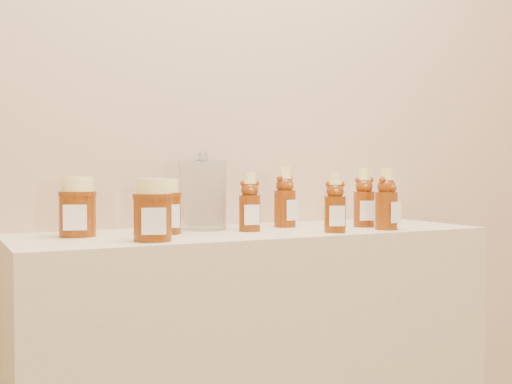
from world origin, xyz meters
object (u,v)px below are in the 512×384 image
bear_bottle_front_left (335,199)px  honey_jar_left (77,207)px  bear_bottle_back_left (250,198)px  glass_canister (203,192)px

bear_bottle_front_left → honey_jar_left: size_ratio=1.20×
bear_bottle_back_left → bear_bottle_front_left: 0.21m
bear_bottle_back_left → glass_canister: bearing=147.9°
bear_bottle_front_left → glass_canister: size_ratio=0.85×
bear_bottle_front_left → honey_jar_left: (-0.59, 0.19, -0.01)m
bear_bottle_back_left → bear_bottle_front_left: bearing=-20.4°
honey_jar_left → glass_canister: 0.33m
honey_jar_left → glass_canister: size_ratio=0.71×
bear_bottle_back_left → honey_jar_left: bear_bottle_back_left is taller
bear_bottle_front_left → glass_canister: glass_canister is taller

